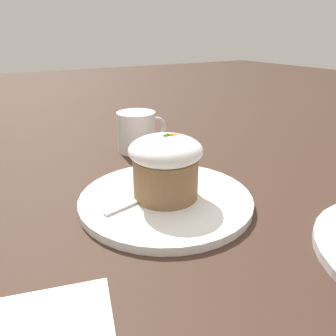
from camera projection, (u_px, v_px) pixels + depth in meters
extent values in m
plane|color=#3D281E|center=(166.00, 203.00, 0.52)|extent=(4.00, 4.00, 0.00)
cylinder|color=white|center=(166.00, 199.00, 0.52)|extent=(0.27, 0.27, 0.01)
cylinder|color=olive|center=(168.00, 177.00, 0.50)|extent=(0.10, 0.10, 0.06)
ellipsoid|color=white|center=(168.00, 150.00, 0.48)|extent=(0.11, 0.11, 0.04)
cone|color=orange|center=(174.00, 136.00, 0.48)|extent=(0.02, 0.01, 0.01)
sphere|color=green|center=(168.00, 137.00, 0.48)|extent=(0.01, 0.01, 0.01)
cube|color=silver|center=(129.00, 205.00, 0.48)|extent=(0.08, 0.03, 0.00)
ellipsoid|color=silver|center=(158.00, 192.00, 0.52)|extent=(0.06, 0.05, 0.01)
cylinder|color=white|center=(137.00, 132.00, 0.73)|extent=(0.09, 0.09, 0.09)
torus|color=white|center=(155.00, 129.00, 0.75)|extent=(0.06, 0.01, 0.06)
cube|color=white|center=(44.00, 330.00, 0.30)|extent=(0.15, 0.13, 0.00)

